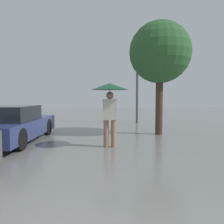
% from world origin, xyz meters
% --- Properties ---
extents(pedestrian, '(1.13, 1.13, 1.98)m').
position_xyz_m(pedestrian, '(0.04, 5.30, 1.58)').
color(pedestrian, '#9E7051').
rests_on(pedestrian, ground_plane).
extents(parked_car_farthest, '(1.64, 4.29, 1.26)m').
position_xyz_m(parked_car_farthest, '(-3.29, 6.14, 0.59)').
color(parked_car_farthest, navy).
rests_on(parked_car_farthest, ground_plane).
extents(tree, '(2.51, 2.51, 4.64)m').
position_xyz_m(tree, '(2.07, 7.63, 3.35)').
color(tree, '#473323').
rests_on(tree, ground_plane).
extents(street_lamp, '(0.37, 0.37, 5.23)m').
position_xyz_m(street_lamp, '(1.61, 11.55, 3.30)').
color(street_lamp, '#515456').
rests_on(street_lamp, ground_plane).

